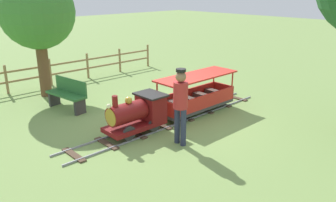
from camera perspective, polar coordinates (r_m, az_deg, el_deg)
The scene contains 8 objects.
ground_plane at distance 8.54m, azimuth 1.55°, elevation -3.04°, with size 60.00×60.00×0.00m, color #75934C.
track at distance 8.41m, azimuth 0.56°, elevation -3.28°, with size 0.75×6.05×0.04m.
locomotive at distance 7.61m, azimuth -5.05°, elevation -1.99°, with size 0.71×1.45×0.97m.
passenger_car at distance 8.88m, azimuth 4.77°, elevation 0.64°, with size 0.81×2.35×0.97m.
conductor_person at distance 6.89m, azimuth 2.11°, elevation 0.03°, with size 0.30×0.30×1.62m.
park_bench at distance 9.50m, azimuth -16.47°, elevation 1.08°, with size 1.34×0.58×0.82m.
oak_tree_far at distance 10.60m, azimuth -21.05°, elevation 13.60°, with size 2.12×2.12×3.53m.
fence_section at distance 12.31m, azimuth -16.14°, elevation 5.35°, with size 0.08×7.13×0.90m.
Camera 1 is at (-5.64, 5.60, 3.14)m, focal length 36.42 mm.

